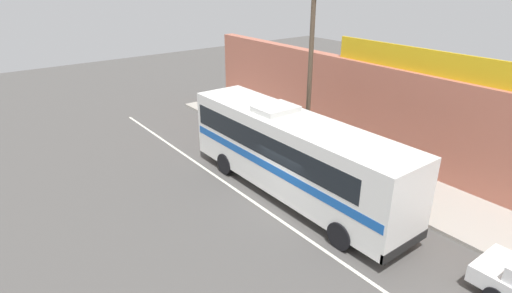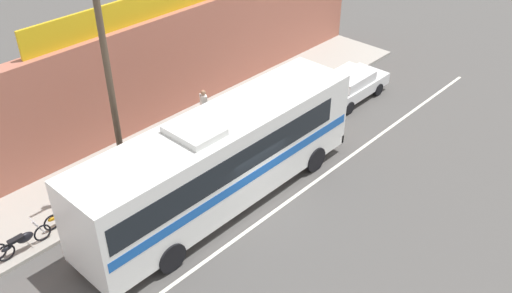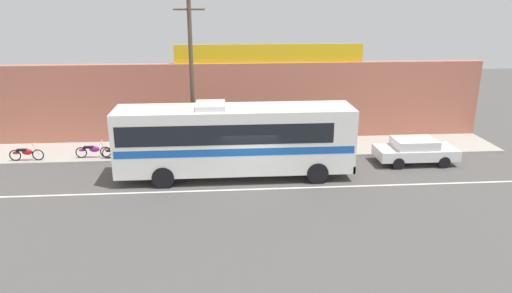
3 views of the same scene
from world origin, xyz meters
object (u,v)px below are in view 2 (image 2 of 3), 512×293
Objects in this scene: utility_pole at (111,89)px; intercity_bus at (220,158)px; parked_car at (350,85)px; motorcycle_blue at (23,240)px; motorcycle_orange at (67,211)px; pedestrian_by_curb at (204,104)px.

intercity_bus is at bearing -54.86° from utility_pole.
parked_car is 16.08m from motorcycle_blue.
motorcycle_blue is (-4.12, -0.05, -3.94)m from utility_pole.
parked_car is 14.34m from motorcycle_orange.
pedestrian_by_curb reaches higher than motorcycle_blue.
motorcycle_orange is at bearing 144.72° from intercity_bus.
utility_pole is at bearing 125.14° from intercity_bus.
utility_pole is (-11.88, 1.69, 3.77)m from parked_car.
parked_car is 7.29m from pedestrian_by_curb.
parked_car is 2.21× the size of motorcycle_orange.
pedestrian_by_curb is (5.35, 1.53, -3.39)m from utility_pole.
motorcycle_blue is at bearing 174.14° from parked_car.
motorcycle_blue is (-6.19, 2.89, -1.50)m from intercity_bus.
utility_pole is 4.45× the size of motorcycle_blue.
utility_pole is at bearing 0.74° from motorcycle_blue.
parked_car is 2.55× the size of pedestrian_by_curb.
pedestrian_by_curb reaches higher than parked_car.
intercity_bus is 6.99m from motorcycle_blue.
motorcycle_blue is (-16.00, 1.64, -0.17)m from parked_car.
utility_pole is 5.06× the size of pedestrian_by_curb.
pedestrian_by_curb is (-6.52, 3.22, 0.37)m from parked_car.
motorcycle_orange is at bearing 172.49° from parked_car.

